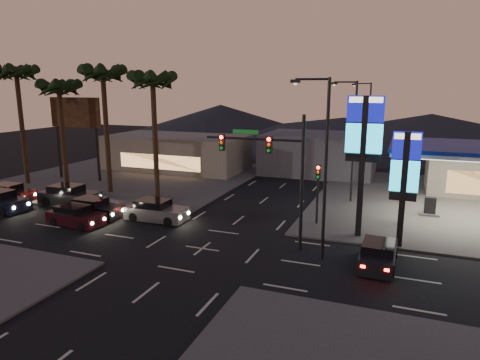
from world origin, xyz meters
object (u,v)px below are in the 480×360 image
at_px(pylon_sign_short, 405,172).
at_px(car_lane_a_mid, 76,216).
at_px(pylon_sign_tall, 364,139).
at_px(car_lane_b_mid, 69,196).
at_px(car_lane_b_front, 156,211).
at_px(suv_station, 378,254).
at_px(car_lane_b_rear, 9,193).
at_px(car_lane_a_front, 93,208).
at_px(traffic_signal_mast, 273,161).

xyz_separation_m(pylon_sign_short, car_lane_a_mid, (-21.30, -3.60, -4.01)).
distance_m(pylon_sign_tall, car_lane_b_mid, 23.75).
height_order(car_lane_b_front, car_lane_b_mid, car_lane_b_mid).
bearing_deg(suv_station, car_lane_b_rear, 174.60).
xyz_separation_m(pylon_sign_short, car_lane_a_front, (-21.40, -1.63, -3.99)).
bearing_deg(car_lane_a_front, car_lane_b_mid, 153.29).
relative_size(pylon_sign_short, car_lane_a_front, 1.57).
bearing_deg(pylon_sign_short, car_lane_a_mid, -170.40).
relative_size(pylon_sign_tall, pylon_sign_short, 1.29).
bearing_deg(car_lane_b_rear, pylon_sign_tall, 2.87).
distance_m(pylon_sign_tall, car_lane_b_front, 15.30).
xyz_separation_m(pylon_sign_tall, car_lane_a_front, (-18.90, -2.63, -5.73)).
bearing_deg(traffic_signal_mast, car_lane_b_front, 168.67).
bearing_deg(car_lane_b_mid, car_lane_b_front, -7.02).
xyz_separation_m(pylon_sign_short, suv_station, (-1.00, -3.30, -4.00)).
bearing_deg(pylon_sign_short, car_lane_b_rear, -179.19).
bearing_deg(car_lane_a_mid, suv_station, 0.86).
bearing_deg(car_lane_a_front, car_lane_a_mid, -87.16).
xyz_separation_m(pylon_sign_short, car_lane_b_front, (-16.61, -0.64, -3.96)).
xyz_separation_m(car_lane_a_mid, suv_station, (20.30, 0.30, 0.01)).
height_order(pylon_sign_short, car_lane_b_front, pylon_sign_short).
distance_m(pylon_sign_tall, traffic_signal_mast, 6.02).
xyz_separation_m(pylon_sign_tall, car_lane_b_front, (-14.11, -1.64, -5.69)).
distance_m(traffic_signal_mast, car_lane_a_front, 14.90).
relative_size(pylon_sign_tall, traffic_signal_mast, 1.12).
xyz_separation_m(pylon_sign_short, car_lane_b_rear, (-31.25, -0.44, -3.98)).
distance_m(pylon_sign_tall, car_lane_a_mid, 20.19).
relative_size(car_lane_a_front, car_lane_b_rear, 0.98).
relative_size(pylon_sign_tall, car_lane_b_rear, 1.98).
bearing_deg(car_lane_a_front, pylon_sign_short, 4.35).
bearing_deg(suv_station, car_lane_b_mid, 171.29).
distance_m(traffic_signal_mast, car_lane_b_rear, 24.52).
height_order(traffic_signal_mast, car_lane_b_rear, traffic_signal_mast).
bearing_deg(suv_station, pylon_sign_tall, 109.22).
relative_size(traffic_signal_mast, suv_station, 1.87).
bearing_deg(car_lane_b_mid, traffic_signal_mast, -9.23).
bearing_deg(traffic_signal_mast, car_lane_a_front, 176.43).
relative_size(car_lane_b_mid, car_lane_b_rear, 1.13).
height_order(pylon_sign_tall, car_lane_a_front, pylon_sign_tall).
xyz_separation_m(car_lane_a_front, car_lane_b_mid, (-4.16, 2.10, 0.09)).
height_order(pylon_sign_short, car_lane_a_mid, pylon_sign_short).
height_order(pylon_sign_short, suv_station, pylon_sign_short).
distance_m(car_lane_a_front, suv_station, 20.47).
relative_size(pylon_sign_tall, suv_station, 2.10).
bearing_deg(pylon_sign_short, traffic_signal_mast, -160.87).
distance_m(car_lane_b_mid, suv_station, 24.85).
bearing_deg(traffic_signal_mast, car_lane_b_mid, 170.77).
height_order(traffic_signal_mast, car_lane_b_front, traffic_signal_mast).
bearing_deg(car_lane_a_mid, traffic_signal_mast, 4.44).
height_order(car_lane_a_front, suv_station, car_lane_a_front).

